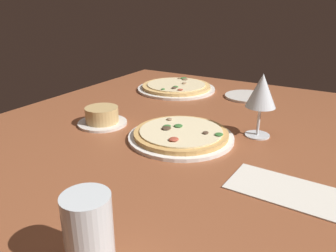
# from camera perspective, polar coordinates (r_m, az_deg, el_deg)

# --- Properties ---
(dining_table) EXTENTS (1.50, 1.10, 0.04)m
(dining_table) POSITION_cam_1_polar(r_m,az_deg,el_deg) (0.98, -2.13, -2.28)
(dining_table) COLOR brown
(dining_table) RESTS_ON ground
(pizza_main) EXTENTS (0.30, 0.30, 0.03)m
(pizza_main) POSITION_cam_1_polar(r_m,az_deg,el_deg) (0.92, 2.24, -1.52)
(pizza_main) COLOR white
(pizza_main) RESTS_ON dining_table
(pizza_side) EXTENTS (0.33, 0.33, 0.03)m
(pizza_side) POSITION_cam_1_polar(r_m,az_deg,el_deg) (1.43, 1.44, 6.70)
(pizza_side) COLOR silver
(pizza_side) RESTS_ON dining_table
(ramekin_on_saucer) EXTENTS (0.15, 0.15, 0.06)m
(ramekin_on_saucer) POSITION_cam_1_polar(r_m,az_deg,el_deg) (1.05, -11.30, 1.54)
(ramekin_on_saucer) COLOR silver
(ramekin_on_saucer) RESTS_ON dining_table
(wine_glass_far) EXTENTS (0.08, 0.08, 0.18)m
(wine_glass_far) POSITION_cam_1_polar(r_m,az_deg,el_deg) (0.94, 15.85, 5.59)
(wine_glass_far) COLOR silver
(wine_glass_far) RESTS_ON dining_table
(water_glass) EXTENTS (0.07, 0.07, 0.12)m
(water_glass) POSITION_cam_1_polar(r_m,az_deg,el_deg) (0.51, -13.46, -17.70)
(water_glass) COLOR silver
(water_glass) RESTS_ON dining_table
(side_plate) EXTENTS (0.18, 0.18, 0.01)m
(side_plate) POSITION_cam_1_polar(r_m,az_deg,el_deg) (1.35, 13.58, 4.98)
(side_plate) COLOR silver
(side_plate) RESTS_ON dining_table
(paper_menu) EXTENTS (0.13, 0.22, 0.00)m
(paper_menu) POSITION_cam_1_polar(r_m,az_deg,el_deg) (0.73, 19.19, -10.25)
(paper_menu) COLOR silver
(paper_menu) RESTS_ON dining_table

